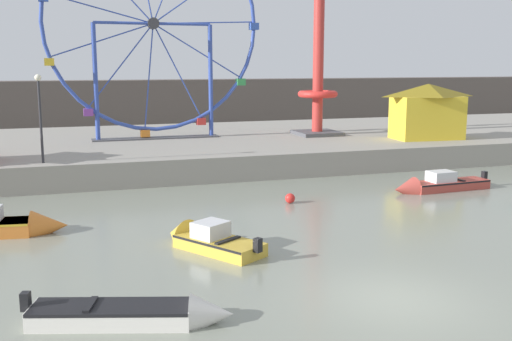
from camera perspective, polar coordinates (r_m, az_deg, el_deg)
ground_plane at (r=16.50m, az=12.98°, el=-11.78°), size 240.00×240.00×0.00m
quay_promenade at (r=39.65m, az=-6.20°, el=2.19°), size 110.00×18.09×1.33m
distant_town_skyline at (r=62.24m, az=-10.70°, el=6.35°), size 140.00×3.00×4.40m
motorboat_faded_red at (r=30.36m, az=16.51°, el=-1.30°), size 5.35×1.38×1.26m
motorboat_white_red_stripe at (r=14.89m, az=-10.66°, el=-13.10°), size 4.93×2.38×1.05m
motorboat_mustard_yellow at (r=20.34m, az=-4.88°, el=-6.46°), size 3.12×3.95×1.34m
ferris_wheel_blue_frame at (r=38.87m, az=-9.65°, el=13.17°), size 13.47×1.20×13.79m
drop_tower_red_tower at (r=40.51m, az=5.86°, el=9.07°), size 2.80×2.80×11.38m
carnival_booth_yellow_awning at (r=39.75m, az=15.82°, el=5.46°), size 4.74×3.01×3.46m
promenade_lamp_near at (r=30.58m, az=-19.69°, el=5.74°), size 0.32×0.32×4.22m
mooring_buoy_orange at (r=26.64m, az=3.23°, el=-2.62°), size 0.44×0.44×0.44m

